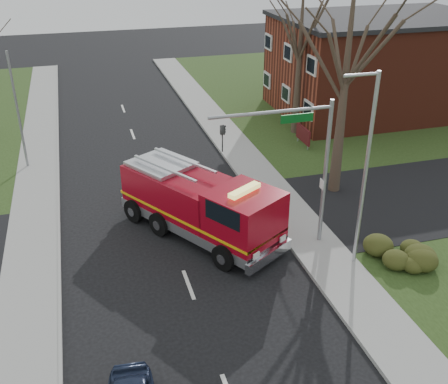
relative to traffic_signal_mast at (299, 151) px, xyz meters
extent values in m
plane|color=black|center=(-5.21, -1.50, -4.71)|extent=(120.00, 120.00, 0.00)
cube|color=#9C9C97|center=(0.99, -1.50, -4.63)|extent=(2.40, 80.00, 0.15)
cube|color=#9C9C97|center=(-11.41, -1.50, -4.63)|extent=(2.40, 80.00, 0.15)
cube|color=maroon|center=(13.79, 16.50, -1.21)|extent=(15.00, 10.00, 7.00)
cube|color=black|center=(13.79, 16.50, 2.39)|extent=(15.40, 10.40, 0.30)
cube|color=silver|center=(6.24, 16.50, -2.71)|extent=(0.12, 1.40, 1.20)
cube|color=#4D1216|center=(5.29, 11.00, -3.81)|extent=(0.12, 2.00, 1.00)
cylinder|color=gray|center=(5.29, 10.20, -4.26)|extent=(0.08, 0.08, 0.90)
cylinder|color=gray|center=(5.29, 11.80, -4.26)|extent=(0.08, 0.08, 0.90)
ellipsoid|color=#2F3714|center=(3.79, -2.50, -4.13)|extent=(2.80, 2.00, 0.90)
cone|color=#392E21|center=(4.29, 4.50, 1.29)|extent=(0.64, 0.64, 12.00)
cone|color=#392E21|center=(5.79, 13.50, 0.54)|extent=(0.56, 0.56, 10.50)
cylinder|color=gray|center=(1.29, 0.00, -1.31)|extent=(0.18, 0.18, 6.80)
cylinder|color=gray|center=(-1.31, 0.00, 1.79)|extent=(5.20, 0.14, 0.14)
cube|color=#0C591E|center=(-0.21, 0.00, 1.44)|extent=(1.40, 0.06, 0.35)
imported|color=black|center=(-3.31, 0.00, 1.44)|extent=(0.22, 0.18, 1.10)
cylinder|color=#B7BABF|center=(1.99, -2.00, -0.51)|extent=(0.16, 0.16, 8.40)
cylinder|color=#B7BABF|center=(1.29, -2.00, 3.59)|extent=(1.40, 0.12, 0.12)
cylinder|color=gray|center=(-12.01, 12.50, -1.21)|extent=(0.14, 0.14, 7.00)
cube|color=maroon|center=(-4.47, 3.39, -3.07)|extent=(5.19, 6.11, 2.22)
cube|color=maroon|center=(-2.39, -0.04, -2.91)|extent=(3.77, 3.77, 2.53)
cube|color=#B7BABF|center=(-3.81, 2.31, -3.97)|extent=(6.64, 8.47, 0.47)
cube|color=#E5B20C|center=(-3.81, 2.31, -3.39)|extent=(6.64, 8.47, 0.13)
cube|color=black|center=(-1.79, -1.03, -2.12)|extent=(2.14, 1.36, 0.90)
cube|color=#E5D866|center=(-2.39, -0.04, -1.49)|extent=(1.63, 1.19, 0.19)
cylinder|color=black|center=(-3.51, -0.84, -4.13)|extent=(0.92, 1.18, 1.16)
cylinder|color=black|center=(-1.16, 0.59, -4.13)|extent=(0.92, 1.18, 1.16)
cylinder|color=black|center=(-6.63, 4.30, -4.13)|extent=(0.92, 1.18, 1.16)
cylinder|color=black|center=(-4.29, 5.73, -4.13)|extent=(0.92, 1.18, 1.16)
camera|label=1|loc=(-8.60, -18.53, 8.35)|focal=42.00mm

